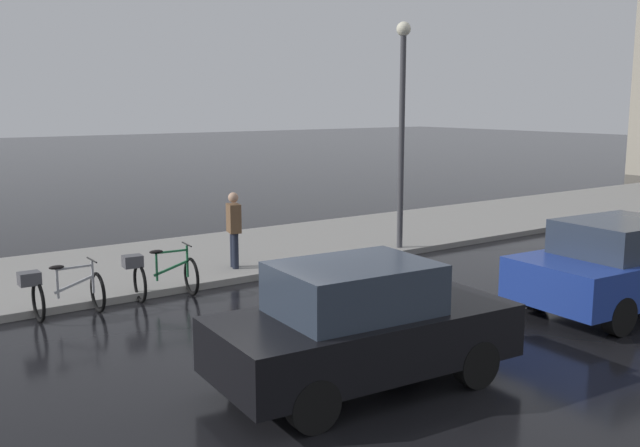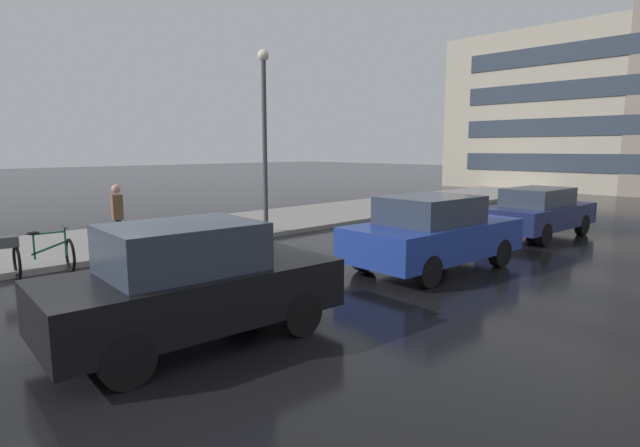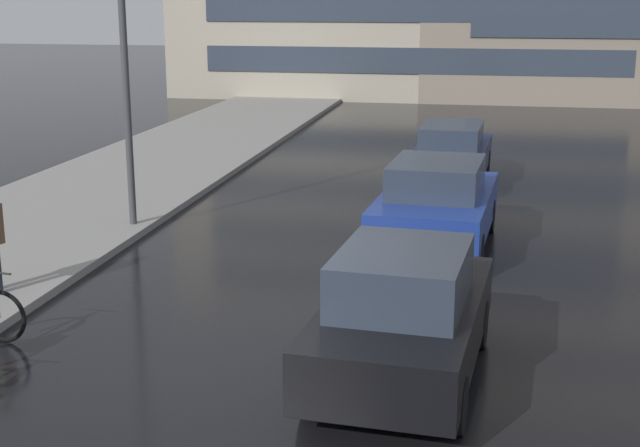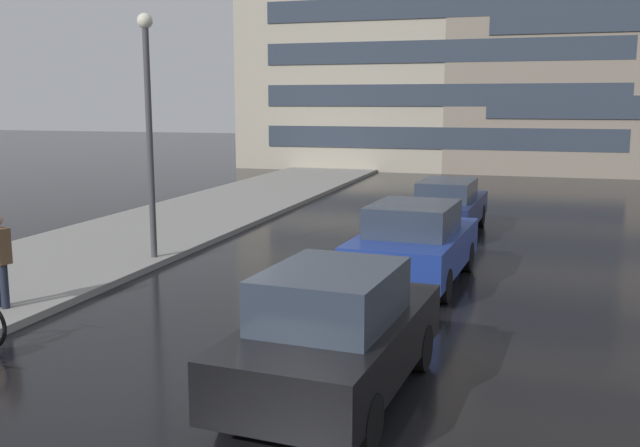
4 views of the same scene
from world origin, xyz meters
name	(u,v)px [view 1 (image 1 of 4)]	position (x,y,z in m)	size (l,w,h in m)	color
ground_plane	(249,351)	(0.00, 0.00, 0.00)	(140.00, 140.00, 0.00)	black
sidewalk_kerb	(440,225)	(-6.00, 10.00, 0.07)	(4.80, 60.00, 0.14)	gray
bicycle_nearest	(60,291)	(-3.31, -1.81, 0.49)	(0.73, 1.33, 0.97)	black
bicycle_second	(159,274)	(-3.43, 0.04, 0.50)	(0.83, 1.36, 1.02)	black
car_black	(361,326)	(2.02, 0.52, 0.83)	(2.07, 4.12, 1.67)	black
car_blue	(624,265)	(2.02, 6.52, 0.82)	(2.21, 4.39, 1.64)	navy
pedestrian	(234,228)	(-4.40, 2.19, 1.01)	(0.45, 0.33, 1.79)	#1E2333
streetlamp	(402,114)	(-3.96, 6.56, 3.39)	(0.34, 0.34, 5.55)	#424247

